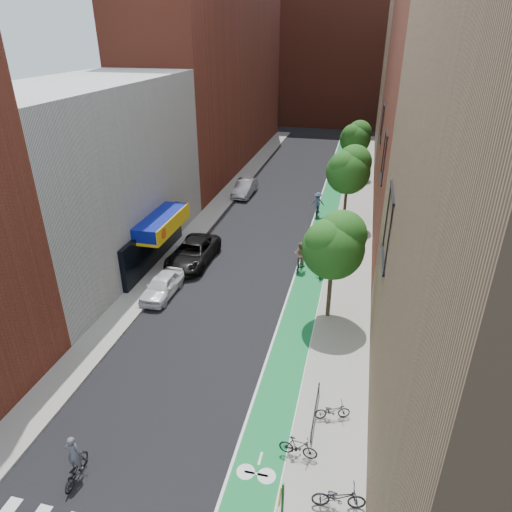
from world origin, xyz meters
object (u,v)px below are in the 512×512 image
Objects in this scene: parked_car_black at (193,252)px; cyclist_lane_mid at (322,265)px; parked_car_silver at (245,188)px; cyclist_lead at (75,465)px; cyclist_lane_far at (318,206)px; parked_car_white at (162,285)px; cyclist_lane_near at (300,258)px.

parked_car_black is 9.01m from cyclist_lane_mid.
cyclist_lane_mid is (9.00, 0.27, -0.06)m from parked_car_black.
cyclist_lane_mid reaches higher than parked_car_black.
cyclist_lead is at bearing -85.46° from parked_car_silver.
parked_car_white is at bearing 62.66° from cyclist_lane_far.
parked_car_silver is at bearing -58.12° from cyclist_lane_mid.
cyclist_lane_near reaches higher than cyclist_lane_mid.
cyclist_lane_near is (5.59, 17.87, 0.28)m from cyclist_lead.
cyclist_lead is 18.96m from cyclist_lane_mid.
cyclist_lane_mid is at bearing 97.16° from cyclist_lane_far.
parked_car_white is 1.86× the size of cyclist_lane_far.
parked_car_silver is (-0.13, 14.90, -0.02)m from parked_car_black.
cyclist_lane_near is at bearing -114.01° from cyclist_lead.
cyclist_lane_mid reaches higher than cyclist_lead.
parked_car_white is 0.86× the size of parked_car_silver.
cyclist_lane_far reaches higher than parked_car_black.
parked_car_white is 12.89m from cyclist_lead.
cyclist_lane_mid is at bearing 177.80° from cyclist_lane_near.
parked_car_silver is 2.37× the size of cyclist_lead.
cyclist_lead is at bearing -78.69° from parked_car_white.
cyclist_lead is at bearing 67.93° from cyclist_lane_mid.
parked_car_silver is 8.58m from cyclist_lane_far.
parked_car_silver is at bearing 91.74° from parked_car_black.
parked_car_black is 7.52m from cyclist_lane_near.
cyclist_lead reaches higher than parked_car_silver.
cyclist_lane_near is at bearing -10.76° from cyclist_lane_mid.
cyclist_lane_far is (-1.50, 10.73, 0.23)m from cyclist_lane_mid.
cyclist_lead is (2.21, -12.70, -0.03)m from parked_car_white.
cyclist_lane_near is at bearing -61.07° from parked_car_silver.
cyclist_lane_near reaches higher than cyclist_lead.
cyclist_lane_far is (7.80, 15.61, 0.27)m from parked_car_white.
parked_car_white is at bearing -92.46° from parked_car_black.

